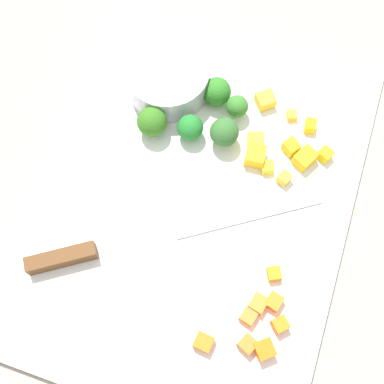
{
  "coord_description": "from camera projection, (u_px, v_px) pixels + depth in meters",
  "views": [
    {
      "loc": [
        -0.2,
        -0.07,
        0.58
      ],
      "look_at": [
        0.0,
        0.0,
        0.02
      ],
      "focal_mm": 48.37,
      "sensor_mm": 36.0,
      "label": 1
    }
  ],
  "objects": [
    {
      "name": "ground_plane",
      "position": [
        192.0,
        199.0,
        0.62
      ],
      "size": [
        4.0,
        4.0,
        0.0
      ],
      "primitive_type": "plane",
      "color": "gray"
    },
    {
      "name": "cutting_board",
      "position": [
        192.0,
        197.0,
        0.61
      ],
      "size": [
        0.48,
        0.36,
        0.01
      ],
      "primitive_type": "cube",
      "color": "white",
      "rests_on": "ground_plane"
    },
    {
      "name": "prep_bowl",
      "position": [
        168.0,
        79.0,
        0.64
      ],
      "size": [
        0.1,
        0.1,
        0.04
      ],
      "primitive_type": "cylinder",
      "color": "#B5B3BD",
      "rests_on": "cutting_board"
    },
    {
      "name": "chef_knife",
      "position": [
        121.0,
        244.0,
        0.57
      ],
      "size": [
        0.2,
        0.29,
        0.02
      ],
      "rotation": [
        0.0,
        0.0,
        5.3
      ],
      "color": "silver",
      "rests_on": "cutting_board"
    },
    {
      "name": "carrot_dice_0",
      "position": [
        247.0,
        344.0,
        0.54
      ],
      "size": [
        0.02,
        0.02,
        0.02
      ],
      "primitive_type": "cube",
      "rotation": [
        0.0,
        0.0,
        1.13
      ],
      "color": "orange",
      "rests_on": "cutting_board"
    },
    {
      "name": "carrot_dice_1",
      "position": [
        248.0,
        317.0,
        0.55
      ],
      "size": [
        0.02,
        0.02,
        0.01
      ],
      "primitive_type": "cube",
      "rotation": [
        0.0,
        0.0,
        2.88
      ],
      "color": "orange",
      "rests_on": "cutting_board"
    },
    {
      "name": "carrot_dice_2",
      "position": [
        274.0,
        302.0,
        0.55
      ],
      "size": [
        0.02,
        0.02,
        0.01
      ],
      "primitive_type": "cube",
      "rotation": [
        0.0,
        0.0,
        1.31
      ],
      "color": "orange",
      "rests_on": "cutting_board"
    },
    {
      "name": "carrot_dice_3",
      "position": [
        203.0,
        342.0,
        0.54
      ],
      "size": [
        0.02,
        0.02,
        0.01
      ],
      "primitive_type": "cube",
      "rotation": [
        0.0,
        0.0,
        1.45
      ],
      "color": "orange",
      "rests_on": "cutting_board"
    },
    {
      "name": "carrot_dice_4",
      "position": [
        274.0,
        274.0,
        0.56
      ],
      "size": [
        0.02,
        0.02,
        0.01
      ],
      "primitive_type": "cube",
      "rotation": [
        0.0,
        0.0,
        2.05
      ],
      "color": "orange",
      "rests_on": "cutting_board"
    },
    {
      "name": "carrot_dice_5",
      "position": [
        258.0,
        304.0,
        0.55
      ],
      "size": [
        0.02,
        0.02,
        0.01
      ],
      "primitive_type": "cube",
      "rotation": [
        0.0,
        0.0,
        2.9
      ],
      "color": "orange",
      "rests_on": "cutting_board"
    },
    {
      "name": "carrot_dice_6",
      "position": [
        280.0,
        325.0,
        0.54
      ],
      "size": [
        0.02,
        0.02,
        0.02
      ],
      "primitive_type": "cube",
      "rotation": [
        0.0,
        0.0,
        2.36
      ],
      "color": "orange",
      "rests_on": "cutting_board"
    },
    {
      "name": "carrot_dice_7",
      "position": [
        264.0,
        349.0,
        0.53
      ],
      "size": [
        0.03,
        0.03,
        0.02
      ],
      "primitive_type": "cube",
      "rotation": [
        0.0,
        0.0,
        2.27
      ],
      "color": "orange",
      "rests_on": "cutting_board"
    },
    {
      "name": "pepper_dice_0",
      "position": [
        310.0,
        126.0,
        0.63
      ],
      "size": [
        0.02,
        0.01,
        0.01
      ],
      "primitive_type": "cube",
      "rotation": [
        0.0,
        0.0,
        0.11
      ],
      "color": "yellow",
      "rests_on": "cutting_board"
    },
    {
      "name": "pepper_dice_1",
      "position": [
        256.0,
        141.0,
        0.62
      ],
      "size": [
        0.03,
        0.02,
        0.01
      ],
      "primitive_type": "cube",
      "rotation": [
        0.0,
        0.0,
        0.33
      ],
      "color": "yellow",
      "rests_on": "cutting_board"
    },
    {
      "name": "pepper_dice_2",
      "position": [
        265.0,
        100.0,
        0.64
      ],
      "size": [
        0.03,
        0.03,
        0.02
      ],
      "primitive_type": "cube",
      "rotation": [
        0.0,
        0.0,
        0.67
      ],
      "color": "yellow",
      "rests_on": "cutting_board"
    },
    {
      "name": "pepper_dice_3",
      "position": [
        291.0,
        147.0,
        0.62
      ],
      "size": [
        0.02,
        0.02,
        0.02
      ],
      "primitive_type": "cube",
      "rotation": [
        0.0,
        0.0,
        2.53
      ],
      "color": "yellow",
      "rests_on": "cutting_board"
    },
    {
      "name": "pepper_dice_4",
      "position": [
        305.0,
        158.0,
        0.61
      ],
      "size": [
        0.03,
        0.03,
        0.02
      ],
      "primitive_type": "cube",
      "rotation": [
        0.0,
        0.0,
        1.08
      ],
      "color": "yellow",
      "rests_on": "cutting_board"
    },
    {
      "name": "pepper_dice_5",
      "position": [
        268.0,
        167.0,
        0.61
      ],
      "size": [
        0.02,
        0.02,
        0.01
      ],
      "primitive_type": "cube",
      "rotation": [
        0.0,
        0.0,
        0.38
      ],
      "color": "yellow",
      "rests_on": "cutting_board"
    },
    {
      "name": "pepper_dice_6",
      "position": [
        255.0,
        156.0,
        0.61
      ],
      "size": [
        0.03,
        0.02,
        0.02
      ],
      "primitive_type": "cube",
      "rotation": [
        0.0,
        0.0,
        1.64
      ],
      "color": "yellow",
      "rests_on": "cutting_board"
    },
    {
      "name": "pepper_dice_7",
      "position": [
        325.0,
        155.0,
        0.61
      ],
      "size": [
        0.02,
        0.02,
        0.01
      ],
      "primitive_type": "cube",
      "rotation": [
        0.0,
        0.0,
        1.08
      ],
      "color": "yellow",
      "rests_on": "cutting_board"
    },
    {
      "name": "pepper_dice_8",
      "position": [
        284.0,
        178.0,
        0.6
      ],
      "size": [
        0.02,
        0.02,
        0.01
      ],
      "primitive_type": "cube",
      "rotation": [
        0.0,
        0.0,
        2.74
      ],
      "color": "yellow",
      "rests_on": "cutting_board"
    },
    {
      "name": "pepper_dice_9",
      "position": [
        292.0,
        115.0,
        0.64
      ],
      "size": [
        0.02,
        0.01,
        0.01
      ],
      "primitive_type": "cube",
      "rotation": [
        0.0,
        0.0,
        0.37
      ],
      "color": "yellow",
      "rests_on": "cutting_board"
    },
    {
      "name": "broccoli_floret_0",
      "position": [
        217.0,
        92.0,
        0.63
      ],
      "size": [
        0.04,
        0.04,
        0.04
      ],
      "color": "#97B865",
      "rests_on": "cutting_board"
    },
    {
      "name": "broccoli_floret_1",
      "position": [
        224.0,
        132.0,
        0.61
      ],
      "size": [
        0.03,
        0.03,
        0.04
      ],
      "color": "#90BF64",
      "rests_on": "cutting_board"
    },
    {
      "name": "broccoli_floret_2",
      "position": [
        190.0,
        128.0,
        0.61
      ],
      "size": [
        0.03,
        0.03,
        0.03
      ],
      "color": "#8BB55E",
      "rests_on": "cutting_board"
    },
    {
      "name": "broccoli_floret_3",
      "position": [
        152.0,
        122.0,
        0.61
      ],
      "size": [
        0.04,
        0.04,
        0.04
      ],
      "color": "#80C35B",
      "rests_on": "cutting_board"
    },
    {
      "name": "broccoli_floret_4",
      "position": [
        237.0,
        107.0,
        0.62
      ],
      "size": [
        0.03,
        0.03,
        0.03
      ],
      "color": "#83BD60",
      "rests_on": "cutting_board"
    }
  ]
}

